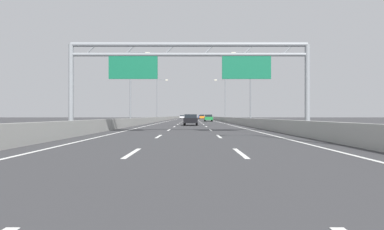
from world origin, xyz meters
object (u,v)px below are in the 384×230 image
Objects in this scene: white_car at (183,117)px; green_car at (209,118)px; streetlamp_right_far at (225,97)px; black_car at (191,120)px; sign_gantry at (190,64)px; streetlamp_right_mid at (249,83)px; blue_car at (201,117)px; streetlamp_left_far at (159,97)px; orange_car at (203,117)px; red_car at (193,117)px; streetlamp_left_mid at (133,83)px.

green_car is (7.48, -63.21, 0.02)m from white_car.
white_car is (-11.24, 59.60, -4.68)m from streetlamp_right_far.
green_car reaches higher than black_car.
sign_gantry is 1.77× the size of streetlamp_right_mid.
blue_car is 65.53m from green_car.
orange_car is (11.12, 40.99, -4.60)m from streetlamp_left_far.
red_car is 1.03× the size of orange_car.
orange_car is at bearing -68.23° from white_car.
streetlamp_right_mid is 32.92m from streetlamp_right_far.
streetlamp_right_mid reaches higher than red_car.
streetlamp_left_mid is 14.93m from streetlamp_right_mid.
orange_car reaches higher than red_car.
red_car is at bearing -110.36° from orange_car.
streetlamp_left_mid reaches higher than red_car.
streetlamp_left_far is (-7.47, 52.71, 0.57)m from sign_gantry.
green_car is at bearing -90.02° from blue_car.
sign_gantry is 3.99× the size of white_car.
sign_gantry is at bearing -92.23° from orange_car.
orange_car is (-0.05, 44.59, 0.05)m from green_car.
streetlamp_left_mid reaches higher than blue_car.
streetlamp_right_mid and streetlamp_right_far have the same top height.
streetlamp_right_far reaches higher than orange_car.
white_car is at bearing 87.72° from streetlamp_left_mid.
streetlamp_right_far is at bearing -79.32° from white_car.
green_car is at bearing 69.13° from streetlamp_left_mid.
red_car is at bearing 96.42° from streetlamp_right_mid.
streetlamp_left_mid is 36.15m from streetlamp_right_far.
streetlamp_left_far is at bearing -105.18° from orange_car.
streetlamp_right_mid is (14.93, 0.00, 0.00)m from streetlamp_left_mid.
streetlamp_left_mid reaches higher than green_car.
white_car is at bearing 96.75° from green_car.
blue_car is 20.94m from orange_car.
red_car is (-3.53, -30.26, 0.01)m from blue_car.
streetlamp_left_mid is 1.00× the size of streetlamp_left_far.
streetlamp_right_far reaches higher than red_car.
streetlamp_left_far is 34.11m from black_car.
green_car is (-0.02, -65.53, -0.02)m from blue_car.
sign_gantry reaches higher than white_car.
red_car is at bearing 83.23° from streetlamp_left_mid.
white_car is 20.04m from orange_car.
black_car is (3.79, -92.56, 0.01)m from white_car.
streetlamp_left_mid is at bearing -96.77° from red_car.
streetlamp_left_far is 1.00× the size of streetlamp_right_far.
sign_gantry reaches higher than orange_car.
white_car is 0.97× the size of green_car.
streetlamp_left_mid is 2.09× the size of red_car.
blue_car is 7.86m from white_car.
streetlamp_left_mid is 2.18× the size of green_car.
streetlamp_left_mid is 74.88m from orange_car.
red_car is at bearing -81.91° from white_car.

